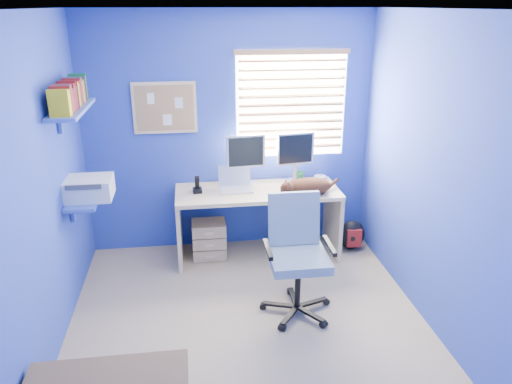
{
  "coord_description": "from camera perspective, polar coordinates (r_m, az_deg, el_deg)",
  "views": [
    {
      "loc": [
        -0.43,
        -3.49,
        2.53
      ],
      "look_at": [
        0.15,
        0.65,
        0.95
      ],
      "focal_mm": 35.0,
      "sensor_mm": 36.0,
      "label": 1
    }
  ],
  "objects": [
    {
      "name": "laptop",
      "position": [
        5.08,
        -2.31,
        1.36
      ],
      "size": [
        0.34,
        0.27,
        0.22
      ],
      "primitive_type": "cube",
      "rotation": [
        0.0,
        0.0,
        0.04
      ],
      "color": "silver",
      "rests_on": "desk"
    },
    {
      "name": "monitor_left",
      "position": [
        5.19,
        -1.19,
        3.65
      ],
      "size": [
        0.41,
        0.16,
        0.54
      ],
      "primitive_type": "cube",
      "rotation": [
        0.0,
        0.0,
        0.09
      ],
      "color": "silver",
      "rests_on": "desk"
    },
    {
      "name": "cat",
      "position": [
        5.01,
        6.01,
        0.66
      ],
      "size": [
        0.53,
        0.38,
        0.17
      ],
      "primitive_type": "ellipsoid",
      "rotation": [
        0.0,
        0.0,
        0.33
      ],
      "color": "black",
      "rests_on": "desk"
    },
    {
      "name": "ceiling",
      "position": [
        3.52,
        -1.02,
        20.2
      ],
      "size": [
        3.0,
        3.2,
        0.0
      ],
      "primitive_type": "cube",
      "color": "white",
      "rests_on": "wall_back"
    },
    {
      "name": "floor",
      "position": [
        4.33,
        -0.81,
        -15.02
      ],
      "size": [
        3.0,
        3.2,
        0.0
      ],
      "primitive_type": "cube",
      "color": "tan",
      "rests_on": "ground"
    },
    {
      "name": "wall_back",
      "position": [
        5.27,
        -3.06,
        6.6
      ],
      "size": [
        3.0,
        0.01,
        2.5
      ],
      "primitive_type": "cube",
      "color": "#2D43A7",
      "rests_on": "ground"
    },
    {
      "name": "wall_shelves",
      "position": [
        4.48,
        -19.68,
        5.31
      ],
      "size": [
        0.42,
        0.9,
        1.05
      ],
      "color": "#415BBB",
      "rests_on": "ground"
    },
    {
      "name": "yellow_book",
      "position": [
        5.34,
        2.76,
        -6.17
      ],
      "size": [
        0.03,
        0.17,
        0.24
      ],
      "primitive_type": "cube",
      "color": "yellow",
      "rests_on": "floor"
    },
    {
      "name": "phone",
      "position": [
        5.07,
        -6.74,
        0.88
      ],
      "size": [
        0.09,
        0.11,
        0.17
      ],
      "primitive_type": "cube",
      "rotation": [
        0.0,
        0.0,
        0.05
      ],
      "color": "black",
      "rests_on": "desk"
    },
    {
      "name": "drawer_boxes",
      "position": [
        5.31,
        -5.38,
        -5.39
      ],
      "size": [
        0.35,
        0.28,
        0.41
      ],
      "primitive_type": "cube",
      "color": "tan",
      "rests_on": "floor"
    },
    {
      "name": "office_chair",
      "position": [
        4.35,
        4.68,
        -8.94
      ],
      "size": [
        0.6,
        0.6,
        1.03
      ],
      "color": "black",
      "rests_on": "floor"
    },
    {
      "name": "tower_pc",
      "position": [
        5.49,
        3.84,
        -4.16
      ],
      "size": [
        0.26,
        0.46,
        0.45
      ],
      "primitive_type": "cube",
      "rotation": [
        0.0,
        0.0,
        0.16
      ],
      "color": "beige",
      "rests_on": "floor"
    },
    {
      "name": "corkboard",
      "position": [
        5.17,
        -10.39,
        9.43
      ],
      "size": [
        0.64,
        0.02,
        0.52
      ],
      "color": "beige",
      "rests_on": "ground"
    },
    {
      "name": "window_blinds",
      "position": [
        5.27,
        4.08,
        9.92
      ],
      "size": [
        1.15,
        0.05,
        1.1
      ],
      "color": "white",
      "rests_on": "ground"
    },
    {
      "name": "backpack",
      "position": [
        5.57,
        10.88,
        -4.82
      ],
      "size": [
        0.31,
        0.25,
        0.33
      ],
      "primitive_type": "ellipsoid",
      "rotation": [
        0.0,
        0.0,
        -0.11
      ],
      "color": "black",
      "rests_on": "floor"
    },
    {
      "name": "cd_spindle",
      "position": [
        5.38,
        7.32,
        1.48
      ],
      "size": [
        0.13,
        0.13,
        0.07
      ],
      "primitive_type": "cylinder",
      "color": "silver",
      "rests_on": "desk"
    },
    {
      "name": "wall_right",
      "position": [
        4.19,
        19.92,
        1.63
      ],
      "size": [
        0.01,
        3.2,
        2.5
      ],
      "primitive_type": "cube",
      "color": "#2D43A7",
      "rests_on": "ground"
    },
    {
      "name": "wall_left",
      "position": [
        3.87,
        -23.51,
        -0.4
      ],
      "size": [
        0.01,
        3.2,
        2.5
      ],
      "primitive_type": "cube",
      "color": "#2D43A7",
      "rests_on": "ground"
    },
    {
      "name": "desk",
      "position": [
        5.26,
        0.18,
        -3.55
      ],
      "size": [
        1.68,
        0.65,
        0.74
      ],
      "primitive_type": "cube",
      "color": "beige",
      "rests_on": "floor"
    },
    {
      "name": "mug",
      "position": [
        5.39,
        5.0,
        1.77
      ],
      "size": [
        0.1,
        0.09,
        0.1
      ],
      "primitive_type": "imported",
      "color": "#167138",
      "rests_on": "desk"
    },
    {
      "name": "wall_front",
      "position": [
        2.32,
        4.08,
        -12.77
      ],
      "size": [
        3.0,
        0.01,
        2.5
      ],
      "primitive_type": "cube",
      "color": "#2D43A7",
      "rests_on": "ground"
    },
    {
      "name": "monitor_right",
      "position": [
        5.3,
        4.47,
        3.96
      ],
      "size": [
        0.41,
        0.18,
        0.54
      ],
      "primitive_type": "cube",
      "rotation": [
        0.0,
        0.0,
        0.15
      ],
      "color": "silver",
      "rests_on": "desk"
    }
  ]
}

